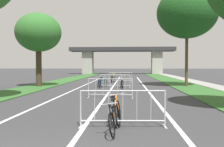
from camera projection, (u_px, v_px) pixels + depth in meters
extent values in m
cube|color=#2D5B26|center=(63.00, 81.00, 27.64)|extent=(2.71, 58.45, 0.05)
cube|color=#2D5B26|center=(172.00, 81.00, 26.84)|extent=(2.71, 58.45, 0.05)
cube|color=gray|center=(192.00, 81.00, 26.70)|extent=(1.71, 58.45, 0.08)
cube|color=silver|center=(113.00, 86.00, 20.26)|extent=(0.14, 33.82, 0.01)
cube|color=silver|center=(145.00, 87.00, 20.08)|extent=(0.14, 33.82, 0.01)
cube|color=silver|center=(82.00, 86.00, 20.43)|extent=(0.14, 33.82, 0.01)
cube|color=#2D2D30|center=(122.00, 49.00, 51.41)|extent=(22.11, 3.90, 0.80)
cube|color=#9E9B93|center=(88.00, 63.00, 51.98)|extent=(2.15, 2.40, 4.85)
cube|color=#9E9B93|center=(157.00, 63.00, 51.02)|extent=(2.15, 2.40, 4.85)
cylinder|color=#3D2D1E|center=(39.00, 68.00, 20.06)|extent=(0.47, 0.47, 3.10)
ellipsoid|color=#2D6628|center=(38.00, 32.00, 19.97)|extent=(3.75, 3.75, 3.19)
cylinder|color=#4C3823|center=(187.00, 61.00, 20.06)|extent=(0.24, 0.24, 4.26)
ellipsoid|color=#194719|center=(187.00, 13.00, 19.93)|extent=(4.96, 4.96, 4.22)
cylinder|color=#ADADB2|center=(81.00, 109.00, 6.82)|extent=(0.04, 0.04, 1.05)
cube|color=#ADADB2|center=(81.00, 126.00, 6.84)|extent=(0.09, 0.44, 0.03)
cylinder|color=#ADADB2|center=(165.00, 109.00, 6.81)|extent=(0.04, 0.04, 1.05)
cube|color=#ADADB2|center=(165.00, 127.00, 6.82)|extent=(0.09, 0.44, 0.03)
cylinder|color=#ADADB2|center=(123.00, 91.00, 6.80)|extent=(2.38, 0.18, 0.04)
cylinder|color=#ADADB2|center=(123.00, 121.00, 6.82)|extent=(2.38, 0.18, 0.04)
cylinder|color=#ADADB2|center=(95.00, 105.00, 6.82)|extent=(0.02, 0.02, 0.87)
cylinder|color=#ADADB2|center=(109.00, 105.00, 6.81)|extent=(0.02, 0.02, 0.87)
cylinder|color=#ADADB2|center=(123.00, 105.00, 6.81)|extent=(0.02, 0.02, 0.87)
cylinder|color=#ADADB2|center=(137.00, 105.00, 6.81)|extent=(0.02, 0.02, 0.87)
cylinder|color=#ADADB2|center=(151.00, 106.00, 6.81)|extent=(0.02, 0.02, 0.87)
cylinder|color=#ADADB2|center=(89.00, 88.00, 13.14)|extent=(0.04, 0.04, 1.05)
cube|color=#ADADB2|center=(89.00, 97.00, 13.16)|extent=(0.07, 0.44, 0.03)
cylinder|color=#ADADB2|center=(132.00, 88.00, 12.92)|extent=(0.04, 0.04, 1.05)
cube|color=#ADADB2|center=(132.00, 98.00, 12.93)|extent=(0.07, 0.44, 0.03)
cylinder|color=#ADADB2|center=(110.00, 79.00, 13.01)|extent=(2.38, 0.11, 0.04)
cylinder|color=#ADADB2|center=(110.00, 95.00, 13.04)|extent=(2.38, 0.11, 0.04)
cylinder|color=#ADADB2|center=(96.00, 86.00, 13.10)|extent=(0.02, 0.02, 0.87)
cylinder|color=#ADADB2|center=(103.00, 87.00, 13.06)|extent=(0.02, 0.02, 0.87)
cylinder|color=#ADADB2|center=(110.00, 87.00, 13.03)|extent=(0.02, 0.02, 0.87)
cylinder|color=#ADADB2|center=(118.00, 87.00, 12.99)|extent=(0.02, 0.02, 0.87)
cylinder|color=#ADADB2|center=(125.00, 87.00, 12.95)|extent=(0.02, 0.02, 0.87)
cylinder|color=#ADADB2|center=(100.00, 81.00, 19.32)|extent=(0.04, 0.04, 1.05)
cube|color=#ADADB2|center=(100.00, 87.00, 19.34)|extent=(0.08, 0.44, 0.03)
cylinder|color=#ADADB2|center=(130.00, 81.00, 19.07)|extent=(0.04, 0.04, 1.05)
cube|color=#ADADB2|center=(130.00, 88.00, 19.08)|extent=(0.08, 0.44, 0.03)
cylinder|color=#ADADB2|center=(115.00, 75.00, 19.18)|extent=(2.38, 0.14, 0.04)
cylinder|color=#ADADB2|center=(115.00, 85.00, 19.21)|extent=(2.38, 0.14, 0.04)
cylinder|color=#ADADB2|center=(105.00, 80.00, 19.28)|extent=(0.02, 0.02, 0.87)
cylinder|color=#ADADB2|center=(110.00, 80.00, 19.24)|extent=(0.02, 0.02, 0.87)
cylinder|color=#ADADB2|center=(115.00, 80.00, 19.19)|extent=(0.02, 0.02, 0.87)
cylinder|color=#ADADB2|center=(120.00, 80.00, 19.15)|extent=(0.02, 0.02, 0.87)
cylinder|color=#ADADB2|center=(125.00, 80.00, 19.11)|extent=(0.02, 0.02, 0.87)
cylinder|color=#ADADB2|center=(109.00, 77.00, 25.38)|extent=(0.04, 0.04, 1.05)
cube|color=#ADADB2|center=(109.00, 82.00, 25.40)|extent=(0.07, 0.44, 0.03)
cylinder|color=#ADADB2|center=(132.00, 77.00, 25.30)|extent=(0.04, 0.04, 1.05)
cube|color=#ADADB2|center=(132.00, 82.00, 25.32)|extent=(0.07, 0.44, 0.03)
cylinder|color=#ADADB2|center=(120.00, 73.00, 25.33)|extent=(2.38, 0.12, 0.04)
cylinder|color=#ADADB2|center=(120.00, 81.00, 25.35)|extent=(2.38, 0.12, 0.04)
cylinder|color=#ADADB2|center=(113.00, 76.00, 25.37)|extent=(0.02, 0.02, 0.87)
cylinder|color=#ADADB2|center=(117.00, 77.00, 25.35)|extent=(0.02, 0.02, 0.87)
cylinder|color=#ADADB2|center=(120.00, 77.00, 25.34)|extent=(0.02, 0.02, 0.87)
cylinder|color=#ADADB2|center=(124.00, 77.00, 25.33)|extent=(0.02, 0.02, 0.87)
cylinder|color=#ADADB2|center=(128.00, 77.00, 25.31)|extent=(0.02, 0.02, 0.87)
torus|color=black|center=(118.00, 116.00, 6.83)|extent=(0.20, 0.65, 0.64)
torus|color=black|center=(112.00, 125.00, 5.77)|extent=(0.20, 0.65, 0.64)
cylinder|color=black|center=(114.00, 110.00, 6.32)|extent=(0.22, 1.03, 0.53)
cylinder|color=black|center=(115.00, 110.00, 6.52)|extent=(0.14, 0.13, 0.56)
cylinder|color=black|center=(117.00, 118.00, 6.66)|extent=(0.05, 0.35, 0.08)
cylinder|color=black|center=(110.00, 114.00, 5.79)|extent=(0.12, 0.10, 0.50)
cube|color=black|center=(113.00, 99.00, 6.56)|extent=(0.13, 0.25, 0.07)
cylinder|color=#99999E|center=(109.00, 104.00, 5.82)|extent=(0.43, 0.07, 0.10)
torus|color=black|center=(115.00, 117.00, 6.74)|extent=(0.18, 0.64, 0.63)
torus|color=black|center=(119.00, 110.00, 7.78)|extent=(0.18, 0.64, 0.63)
cylinder|color=orange|center=(115.00, 105.00, 7.23)|extent=(0.05, 1.03, 0.53)
cylinder|color=orange|center=(115.00, 106.00, 7.03)|extent=(0.15, 0.12, 0.58)
cylinder|color=orange|center=(116.00, 116.00, 6.90)|extent=(0.06, 0.34, 0.07)
cylinder|color=orange|center=(117.00, 102.00, 7.75)|extent=(0.13, 0.09, 0.50)
cube|color=black|center=(113.00, 97.00, 6.99)|extent=(0.12, 0.25, 0.07)
cylinder|color=#99999E|center=(116.00, 95.00, 7.72)|extent=(0.51, 0.06, 0.11)
torus|color=black|center=(123.00, 85.00, 18.24)|extent=(0.18, 0.65, 0.65)
torus|color=black|center=(121.00, 84.00, 19.28)|extent=(0.18, 0.65, 0.65)
cylinder|color=silver|center=(122.00, 80.00, 18.72)|extent=(0.11, 1.01, 0.65)
cylinder|color=silver|center=(122.00, 81.00, 18.53)|extent=(0.11, 0.12, 0.62)
cylinder|color=silver|center=(122.00, 85.00, 18.40)|extent=(0.07, 0.34, 0.08)
cylinder|color=silver|center=(122.00, 80.00, 19.24)|extent=(0.10, 0.09, 0.62)
cube|color=black|center=(123.00, 77.00, 18.48)|extent=(0.13, 0.25, 0.06)
cylinder|color=#99999E|center=(122.00, 76.00, 19.21)|extent=(0.50, 0.09, 0.07)
torus|color=black|center=(102.00, 84.00, 19.30)|extent=(0.28, 0.66, 0.64)
torus|color=black|center=(106.00, 83.00, 20.21)|extent=(0.28, 0.66, 0.64)
cylinder|color=#197A7F|center=(103.00, 80.00, 19.74)|extent=(0.17, 0.93, 0.57)
cylinder|color=#197A7F|center=(103.00, 81.00, 19.56)|extent=(0.14, 0.09, 0.54)
cylinder|color=#197A7F|center=(102.00, 84.00, 19.45)|extent=(0.11, 0.31, 0.08)
cylinder|color=#197A7F|center=(105.00, 80.00, 20.19)|extent=(0.13, 0.07, 0.54)
cube|color=black|center=(102.00, 77.00, 19.53)|extent=(0.16, 0.26, 0.06)
cylinder|color=#99999E|center=(105.00, 76.00, 20.17)|extent=(0.46, 0.13, 0.10)
torus|color=black|center=(100.00, 84.00, 18.44)|extent=(0.30, 0.64, 0.62)
torus|color=black|center=(98.00, 83.00, 19.46)|extent=(0.30, 0.64, 0.62)
cylinder|color=#1E389E|center=(100.00, 81.00, 18.92)|extent=(0.20, 1.00, 0.53)
cylinder|color=#1E389E|center=(100.00, 81.00, 18.73)|extent=(0.16, 0.09, 0.56)
cylinder|color=#1E389E|center=(100.00, 85.00, 18.60)|extent=(0.12, 0.33, 0.07)
cylinder|color=#1E389E|center=(99.00, 80.00, 19.43)|extent=(0.14, 0.07, 0.50)
cube|color=black|center=(101.00, 78.00, 18.69)|extent=(0.16, 0.26, 0.07)
cylinder|color=#99999E|center=(100.00, 77.00, 19.41)|extent=(0.53, 0.16, 0.12)
torus|color=black|center=(112.00, 80.00, 24.37)|extent=(0.25, 0.69, 0.67)
torus|color=black|center=(111.00, 79.00, 25.43)|extent=(0.25, 0.69, 0.67)
cylinder|color=#1E7238|center=(112.00, 77.00, 24.87)|extent=(0.08, 1.04, 0.59)
cylinder|color=#1E7238|center=(112.00, 77.00, 24.67)|extent=(0.16, 0.11, 0.58)
cylinder|color=#1E7238|center=(112.00, 80.00, 24.54)|extent=(0.08, 0.34, 0.08)
cylinder|color=#1E7238|center=(112.00, 76.00, 25.40)|extent=(0.15, 0.08, 0.56)
cube|color=black|center=(112.00, 74.00, 24.63)|extent=(0.14, 0.25, 0.07)
cylinder|color=#99999E|center=(112.00, 74.00, 25.37)|extent=(0.49, 0.10, 0.12)
torus|color=black|center=(114.00, 79.00, 25.40)|extent=(0.29, 0.72, 0.69)
torus|color=black|center=(115.00, 79.00, 26.43)|extent=(0.29, 0.72, 0.69)
cylinder|color=gold|center=(114.00, 76.00, 25.89)|extent=(0.06, 1.03, 0.63)
cylinder|color=gold|center=(114.00, 77.00, 25.70)|extent=(0.18, 0.10, 0.57)
cylinder|color=gold|center=(114.00, 79.00, 25.56)|extent=(0.09, 0.34, 0.08)
cylinder|color=gold|center=(115.00, 76.00, 26.41)|extent=(0.17, 0.07, 0.60)
cube|color=black|center=(113.00, 74.00, 25.66)|extent=(0.14, 0.25, 0.07)
cylinder|color=#99999E|center=(114.00, 73.00, 26.39)|extent=(0.44, 0.09, 0.12)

